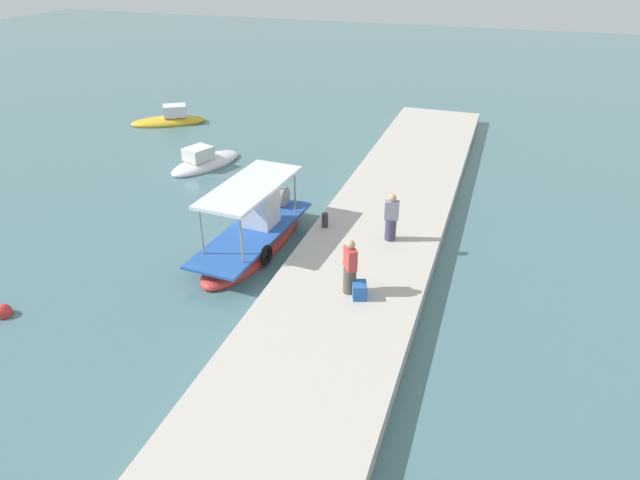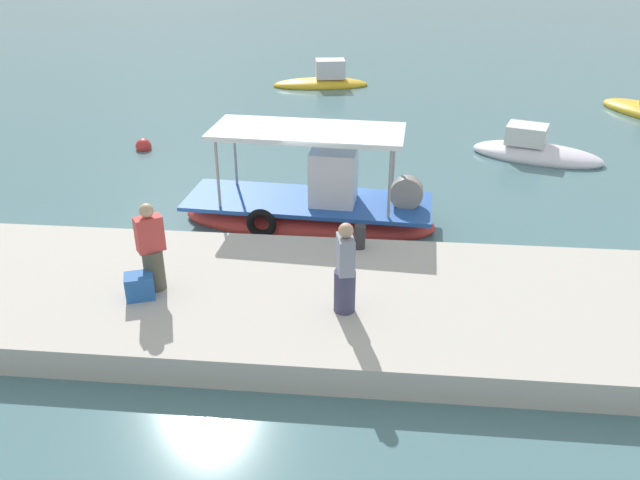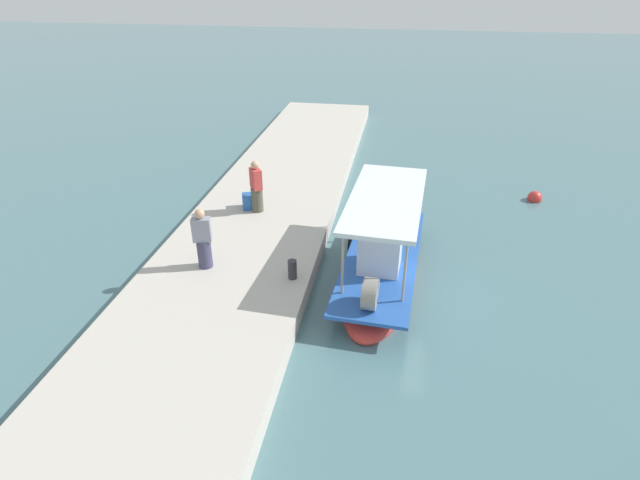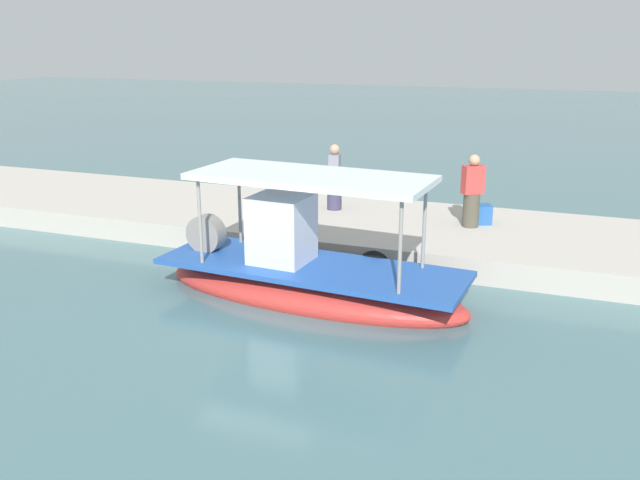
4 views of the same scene
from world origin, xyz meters
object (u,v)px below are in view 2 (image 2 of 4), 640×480
(fisherman_near_bollard, at_px, (152,251))
(fisherman_by_crate, at_px, (345,272))
(main_fishing_boat, at_px, (312,208))
(marker_buoy, at_px, (144,146))
(cargo_crate, at_px, (140,286))
(moored_boat_far, at_px, (323,82))
(moored_boat_mid, at_px, (535,152))
(mooring_bollard, at_px, (360,237))

(fisherman_near_bollard, relative_size, fisherman_by_crate, 1.01)
(main_fishing_boat, distance_m, marker_buoy, 8.37)
(cargo_crate, xyz_separation_m, marker_buoy, (-3.60, 10.15, -0.70))
(cargo_crate, bearing_deg, fisherman_near_bollard, 63.48)
(main_fishing_boat, height_order, cargo_crate, main_fishing_boat)
(moored_boat_far, bearing_deg, cargo_crate, -94.63)
(main_fishing_boat, bearing_deg, moored_boat_mid, 40.78)
(cargo_crate, relative_size, moored_boat_mid, 0.12)
(marker_buoy, bearing_deg, fisherman_by_crate, -53.89)
(fisherman_near_bollard, bearing_deg, fisherman_by_crate, -6.91)
(fisherman_near_bollard, height_order, mooring_bollard, fisherman_near_bollard)
(cargo_crate, height_order, moored_boat_far, moored_boat_far)
(cargo_crate, height_order, marker_buoy, cargo_crate)
(main_fishing_boat, distance_m, moored_boat_mid, 8.92)
(fisherman_near_bollard, bearing_deg, mooring_bollard, 28.04)
(marker_buoy, height_order, moored_boat_mid, moored_boat_mid)
(fisherman_near_bollard, relative_size, moored_boat_far, 0.38)
(marker_buoy, relative_size, moored_boat_mid, 0.12)
(main_fishing_boat, height_order, fisherman_near_bollard, main_fishing_boat)
(main_fishing_boat, xyz_separation_m, moored_boat_far, (-1.13, 15.32, -0.24))
(fisherman_near_bollard, distance_m, moored_boat_mid, 13.85)
(marker_buoy, bearing_deg, cargo_crate, -70.46)
(marker_buoy, height_order, moored_boat_far, moored_boat_far)
(moored_boat_far, bearing_deg, mooring_bollard, -82.16)
(moored_boat_mid, bearing_deg, moored_boat_far, 129.70)
(main_fishing_boat, xyz_separation_m, fisherman_by_crate, (1.11, -4.79, 0.92))
(fisherman_by_crate, height_order, marker_buoy, fisherman_by_crate)
(marker_buoy, distance_m, moored_boat_far, 11.18)
(mooring_bollard, xyz_separation_m, moored_boat_far, (-2.42, 17.61, -0.63))
(main_fishing_boat, bearing_deg, mooring_bollard, -60.54)
(cargo_crate, bearing_deg, mooring_bollard, 30.88)
(moored_boat_mid, bearing_deg, fisherman_near_bollard, -132.51)
(fisherman_near_bollard, bearing_deg, cargo_crate, -116.52)
(fisherman_by_crate, distance_m, moored_boat_mid, 12.08)
(main_fishing_boat, xyz_separation_m, cargo_crate, (-2.75, -4.71, 0.36))
(fisherman_by_crate, xyz_separation_m, marker_buoy, (-7.46, 10.23, -1.26))
(fisherman_near_bollard, relative_size, mooring_bollard, 3.31)
(cargo_crate, distance_m, marker_buoy, 10.79)
(main_fishing_boat, relative_size, fisherman_by_crate, 3.74)
(main_fishing_boat, bearing_deg, fisherman_by_crate, -76.95)
(cargo_crate, relative_size, marker_buoy, 0.98)
(main_fishing_boat, bearing_deg, marker_buoy, 139.43)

